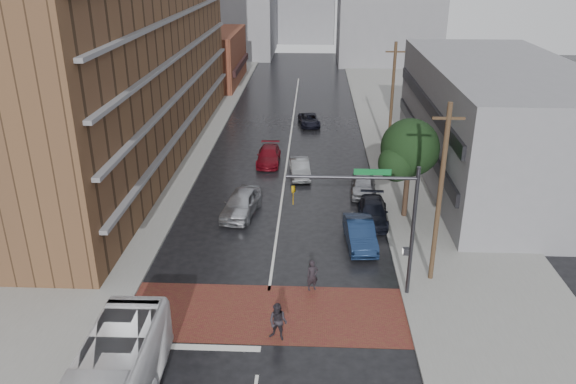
# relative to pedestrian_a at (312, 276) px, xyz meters

# --- Properties ---
(ground) EXTENTS (160.00, 160.00, 0.00)m
(ground) POSITION_rel_pedestrian_a_xyz_m (-2.30, -2.73, -0.88)
(ground) COLOR black
(ground) RESTS_ON ground
(crosswalk) EXTENTS (14.00, 5.00, 0.02)m
(crosswalk) POSITION_rel_pedestrian_a_xyz_m (-2.30, -2.23, -0.87)
(crosswalk) COLOR brown
(crosswalk) RESTS_ON ground
(sidewalk_west) EXTENTS (9.00, 90.00, 0.15)m
(sidewalk_west) POSITION_rel_pedestrian_a_xyz_m (-13.80, 22.27, -0.81)
(sidewalk_west) COLOR gray
(sidewalk_west) RESTS_ON ground
(sidewalk_east) EXTENTS (9.00, 90.00, 0.15)m
(sidewalk_east) POSITION_rel_pedestrian_a_xyz_m (9.20, 22.27, -0.81)
(sidewalk_east) COLOR gray
(sidewalk_east) RESTS_ON ground
(storefront_west) EXTENTS (8.00, 16.00, 7.00)m
(storefront_west) POSITION_rel_pedestrian_a_xyz_m (-14.30, 51.27, 2.62)
(storefront_west) COLOR brown
(storefront_west) RESTS_ON ground
(building_east) EXTENTS (11.00, 26.00, 9.00)m
(building_east) POSITION_rel_pedestrian_a_xyz_m (14.20, 17.27, 3.62)
(building_east) COLOR gray
(building_east) RESTS_ON ground
(street_tree) EXTENTS (4.20, 4.10, 6.90)m
(street_tree) POSITION_rel_pedestrian_a_xyz_m (6.22, 9.30, 3.85)
(street_tree) COLOR #332319
(street_tree) RESTS_ON ground
(signal_mast) EXTENTS (6.50, 0.30, 7.20)m
(signal_mast) POSITION_rel_pedestrian_a_xyz_m (3.55, -0.23, 3.85)
(signal_mast) COLOR #2D2D33
(signal_mast) RESTS_ON ground
(utility_pole_near) EXTENTS (1.60, 0.26, 10.00)m
(utility_pole_near) POSITION_rel_pedestrian_a_xyz_m (6.50, 1.27, 4.26)
(utility_pole_near) COLOR #473321
(utility_pole_near) RESTS_ON ground
(utility_pole_far) EXTENTS (1.60, 0.26, 10.00)m
(utility_pole_far) POSITION_rel_pedestrian_a_xyz_m (6.50, 21.27, 4.26)
(utility_pole_far) COLOR #473321
(utility_pole_far) RESTS_ON ground
(pedestrian_a) EXTENTS (0.76, 0.64, 1.76)m
(pedestrian_a) POSITION_rel_pedestrian_a_xyz_m (0.00, 0.00, 0.00)
(pedestrian_a) COLOR black
(pedestrian_a) RESTS_ON ground
(pedestrian_b) EXTENTS (1.11, 0.98, 1.90)m
(pedestrian_b) POSITION_rel_pedestrian_a_xyz_m (-1.56, -4.23, 0.07)
(pedestrian_b) COLOR #252127
(pedestrian_b) RESTS_ON ground
(car_travel_a) EXTENTS (2.78, 5.26, 1.71)m
(car_travel_a) POSITION_rel_pedestrian_a_xyz_m (-4.93, 9.16, -0.03)
(car_travel_a) COLOR #B8BBC1
(car_travel_a) RESTS_ON ground
(car_travel_b) EXTENTS (1.91, 4.37, 1.39)m
(car_travel_b) POSITION_rel_pedestrian_a_xyz_m (-1.11, 16.55, -0.18)
(car_travel_b) COLOR #939699
(car_travel_b) RESTS_ON ground
(car_travel_c) EXTENTS (1.91, 4.68, 1.36)m
(car_travel_c) POSITION_rel_pedestrian_a_xyz_m (-3.86, 19.51, -0.20)
(car_travel_c) COLOR maroon
(car_travel_c) RESTS_ON ground
(suv_travel) EXTENTS (2.57, 4.48, 1.18)m
(suv_travel) POSITION_rel_pedestrian_a_xyz_m (-0.53, 31.13, -0.29)
(suv_travel) COLOR black
(suv_travel) RESTS_ON ground
(car_parked_near) EXTENTS (1.98, 4.81, 1.55)m
(car_parked_near) POSITION_rel_pedestrian_a_xyz_m (2.90, 5.19, -0.11)
(car_parked_near) COLOR #122342
(car_parked_near) RESTS_ON ground
(car_parked_mid) EXTENTS (2.16, 4.80, 1.36)m
(car_parked_mid) POSITION_rel_pedestrian_a_xyz_m (4.00, 8.55, -0.20)
(car_parked_mid) COLOR black
(car_parked_mid) RESTS_ON ground
(car_parked_far) EXTENTS (2.15, 4.56, 1.51)m
(car_parked_far) POSITION_rel_pedestrian_a_xyz_m (3.70, 13.27, -0.13)
(car_parked_far) COLOR #9A9BA1
(car_parked_far) RESTS_ON ground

